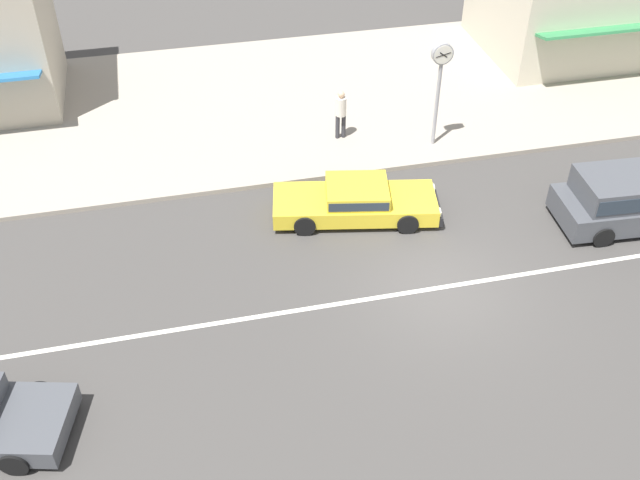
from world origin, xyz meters
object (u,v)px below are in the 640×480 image
Objects in this scene: minivan_dark_grey_1 at (637,196)px; street_clock at (440,70)px; pedestrian_mid_kerb at (341,111)px; sedan_yellow_0 at (356,201)px.

street_clock is (-4.15, 4.93, 1.88)m from minivan_dark_grey_1.
pedestrian_mid_kerb is at bearing 160.01° from street_clock.
minivan_dark_grey_1 is 2.85× the size of pedestrian_mid_kerb.
street_clock reaches higher than sedan_yellow_0.
minivan_dark_grey_1 is 1.38× the size of street_clock.
sedan_yellow_0 is 2.95× the size of pedestrian_mid_kerb.
street_clock reaches higher than minivan_dark_grey_1.
pedestrian_mid_kerb is at bearing 139.47° from minivan_dark_grey_1.
pedestrian_mid_kerb reaches higher than minivan_dark_grey_1.
pedestrian_mid_kerb is (0.55, 4.01, 0.59)m from sedan_yellow_0.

